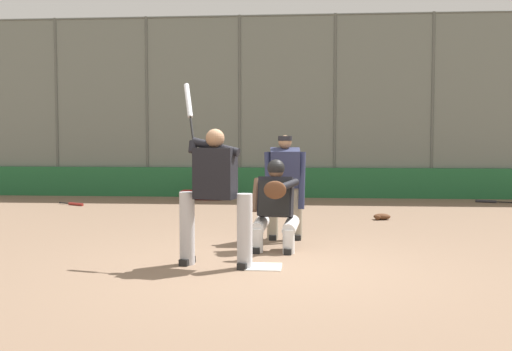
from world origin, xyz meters
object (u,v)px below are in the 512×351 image
Objects in this scene: catcher_behind_plate at (275,203)px; umpire_home at (285,184)px; spare_bat_by_padding at (74,204)px; fielding_glove_on_dirt at (382,217)px; spare_bat_near_backstop at (489,201)px; batter_at_plate at (215,191)px; equipment_bag_dugout_side at (202,195)px.

catcher_behind_plate is 0.92m from umpire_home.
fielding_glove_on_dirt reaches higher than spare_bat_by_padding.
spare_bat_near_backstop and spare_bat_by_padding have the same top height.
spare_bat_near_backstop is at bearing -120.06° from catcher_behind_plate.
spare_bat_near_backstop is at bearing -134.02° from umpire_home.
catcher_behind_plate reaches higher than fielding_glove_on_dirt.
batter_at_plate is 1.79× the size of catcher_behind_plate.
batter_at_plate reaches higher than catcher_behind_plate.
umpire_home reaches higher than equipment_bag_dugout_side.
umpire_home is 4.93× the size of fielding_glove_on_dirt.
batter_at_plate is 3.11× the size of spare_bat_by_padding.
equipment_bag_dugout_side is (1.51, -7.71, -0.78)m from batter_at_plate.
batter_at_plate is 7.90m from equipment_bag_dugout_side.
spare_bat_by_padding is at bearing 30.42° from spare_bat_near_backstop.
spare_bat_near_backstop is at bearing -132.31° from fielding_glove_on_dirt.
umpire_home is 2.00× the size of spare_bat_near_backstop.
catcher_behind_plate is 7.23m from spare_bat_by_padding.
fielding_glove_on_dirt is 0.28× the size of equipment_bag_dugout_side.
spare_bat_by_padding is (4.27, -6.30, -0.88)m from batter_at_plate.
fielding_glove_on_dirt is at bearing -107.96° from batter_at_plate.
batter_at_plate is at bearing -27.51° from spare_bat_by_padding.
umpire_home is 7.44m from spare_bat_near_backstop.
catcher_behind_plate reaches higher than equipment_bag_dugout_side.
spare_bat_by_padding is (4.95, -5.22, -0.62)m from catcher_behind_plate.
batter_at_plate reaches higher than equipment_bag_dugout_side.
umpire_home is (-0.78, -1.97, -0.06)m from batter_at_plate.
umpire_home is 6.71m from spare_bat_by_padding.
batter_at_plate is at bearing 76.73° from spare_bat_near_backstop.
fielding_glove_on_dirt is at bearing -130.37° from umpire_home.
batter_at_plate reaches higher than umpire_home.
umpire_home reaches higher than spare_bat_by_padding.
spare_bat_near_backstop is (-4.74, -5.68, -0.82)m from umpire_home.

